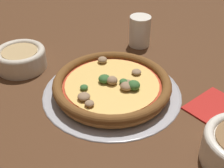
{
  "coord_description": "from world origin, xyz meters",
  "views": [
    {
      "loc": [
        -0.2,
        -0.56,
        0.45
      ],
      "look_at": [
        0.0,
        0.0,
        0.03
      ],
      "focal_mm": 50.0,
      "sensor_mm": 36.0,
      "label": 1
    }
  ],
  "objects_px": {
    "pizza_tray": "(112,92)",
    "drinking_cup": "(140,31)",
    "napkin": "(223,111)",
    "pizza": "(112,85)",
    "bowl_near": "(21,58)"
  },
  "relations": [
    {
      "from": "pizza_tray",
      "to": "drinking_cup",
      "type": "relative_size",
      "value": 3.66
    },
    {
      "from": "drinking_cup",
      "to": "napkin",
      "type": "relative_size",
      "value": 0.53
    },
    {
      "from": "pizza",
      "to": "drinking_cup",
      "type": "relative_size",
      "value": 3.1
    },
    {
      "from": "pizza_tray",
      "to": "pizza",
      "type": "xyz_separation_m",
      "value": [
        0.0,
        -0.0,
        0.02
      ]
    },
    {
      "from": "pizza",
      "to": "napkin",
      "type": "height_order",
      "value": "pizza"
    },
    {
      "from": "pizza_tray",
      "to": "bowl_near",
      "type": "bearing_deg",
      "value": 134.31
    },
    {
      "from": "pizza_tray",
      "to": "drinking_cup",
      "type": "bearing_deg",
      "value": 51.39
    },
    {
      "from": "bowl_near",
      "to": "napkin",
      "type": "bearing_deg",
      "value": -41.04
    },
    {
      "from": "pizza_tray",
      "to": "bowl_near",
      "type": "distance_m",
      "value": 0.27
    },
    {
      "from": "pizza",
      "to": "bowl_near",
      "type": "relative_size",
      "value": 2.12
    },
    {
      "from": "bowl_near",
      "to": "drinking_cup",
      "type": "distance_m",
      "value": 0.35
    },
    {
      "from": "pizza_tray",
      "to": "bowl_near",
      "type": "xyz_separation_m",
      "value": [
        -0.19,
        0.19,
        0.03
      ]
    },
    {
      "from": "pizza_tray",
      "to": "napkin",
      "type": "height_order",
      "value": "same"
    },
    {
      "from": "pizza_tray",
      "to": "napkin",
      "type": "bearing_deg",
      "value": -36.13
    },
    {
      "from": "pizza",
      "to": "napkin",
      "type": "bearing_deg",
      "value": -36.09
    }
  ]
}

